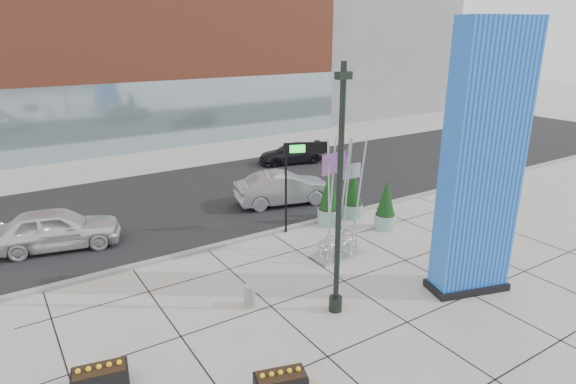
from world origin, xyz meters
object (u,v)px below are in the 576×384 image
blue_pylon (481,168)px  public_art_sculpture (339,226)px  car_white_west (56,229)px  overhead_street_sign (299,154)px  lamp_post (338,218)px  concrete_bollard (250,295)px  car_silver_mid (284,189)px

blue_pylon → public_art_sculpture: 5.70m
car_white_west → overhead_street_sign: bearing=-97.9°
overhead_street_sign → car_white_west: size_ratio=0.82×
blue_pylon → car_white_west: 16.07m
lamp_post → concrete_bollard: 3.88m
blue_pylon → concrete_bollard: blue_pylon is taller
blue_pylon → car_white_west: blue_pylon is taller
car_silver_mid → blue_pylon: bearing=-163.1°
overhead_street_sign → car_silver_mid: 4.25m
public_art_sculpture → concrete_bollard: 4.88m
blue_pylon → car_silver_mid: size_ratio=1.78×
lamp_post → public_art_sculpture: size_ratio=1.61×
car_white_west → concrete_bollard: bearing=-137.5°
car_silver_mid → concrete_bollard: bearing=154.4°
blue_pylon → overhead_street_sign: blue_pylon is taller
blue_pylon → car_silver_mid: blue_pylon is taller
car_white_west → car_silver_mid: (10.49, -0.46, -0.01)m
concrete_bollard → car_silver_mid: size_ratio=0.14×
blue_pylon → public_art_sculpture: size_ratio=1.86×
overhead_street_sign → public_art_sculpture: bearing=-71.8°
lamp_post → public_art_sculpture: lamp_post is taller
car_white_west → car_silver_mid: size_ratio=0.98×
blue_pylon → car_silver_mid: bearing=110.3°
concrete_bollard → overhead_street_sign: (4.83, 4.37, 3.06)m
concrete_bollard → car_white_west: (-4.46, 7.98, 0.48)m
lamp_post → overhead_street_sign: (2.72, 6.10, 0.30)m
lamp_post → car_white_west: bearing=124.1°
concrete_bollard → public_art_sculpture: bearing=15.9°
lamp_post → overhead_street_sign: size_ratio=1.91×
concrete_bollard → car_silver_mid: car_silver_mid is taller
public_art_sculpture → car_white_west: 11.27m
public_art_sculpture → car_silver_mid: 6.38m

